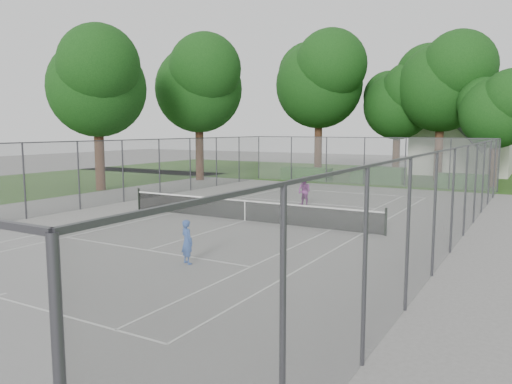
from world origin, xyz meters
The scene contains 17 objects.
ground centered at (0.00, 0.00, 0.00)m, with size 120.00×120.00×0.00m, color slate.
grass_far centered at (0.00, 26.00, 0.00)m, with size 60.00×20.00×0.00m, color #244814.
court_markings centered at (0.00, 0.00, 0.01)m, with size 11.03×23.83×0.01m.
tennis_net centered at (0.00, 0.00, 0.51)m, with size 12.87×0.10×1.10m.
perimeter_fence centered at (0.00, 0.00, 1.81)m, with size 18.08×34.08×3.52m.
tree_far_left centered at (-5.76, 22.04, 8.55)m, with size 8.65×7.90×12.43m.
tree_far_midleft centered at (0.50, 24.42, 6.59)m, with size 6.68×6.10×9.60m.
tree_far_midright centered at (4.20, 23.35, 7.98)m, with size 8.08×7.37×11.61m.
tree_far_right centered at (8.46, 20.12, 5.63)m, with size 5.71×5.21×8.21m.
tree_side_back centered at (-12.58, 13.69, 7.85)m, with size 7.95×7.26×11.43m.
tree_side_front centered at (-14.30, 4.75, 7.35)m, with size 7.44×6.79×10.69m.
hedge_left centered at (-5.06, 17.86, 0.51)m, with size 4.09×1.23×1.02m, color #1F4E19.
hedge_mid centered at (0.56, 18.55, 0.62)m, with size 3.93×1.12×1.24m, color #1F4E19.
hedge_right centered at (6.62, 18.26, 0.50)m, with size 3.32×1.22×1.00m, color #1F4E19.
house centered at (4.93, 30.01, 4.10)m, with size 8.19×6.35×10.20m.
girl_player centered at (2.23, -7.06, 0.69)m, with size 0.50×0.33×1.37m, color #2B4FA2.
woman_player centered at (0.46, 5.40, 0.78)m, with size 0.76×0.59×1.57m, color #7E2A7B.
Camera 1 is at (11.55, -18.94, 4.12)m, focal length 35.00 mm.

